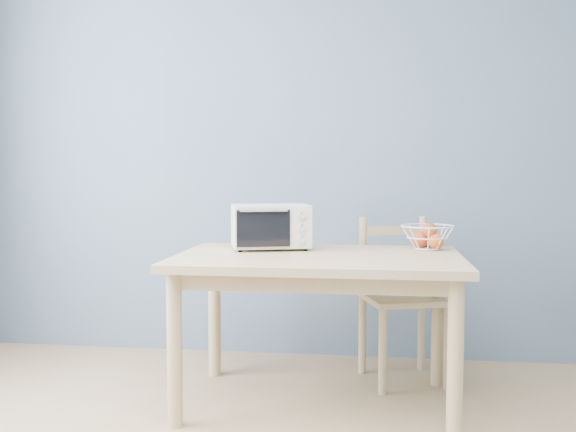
# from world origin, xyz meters

# --- Properties ---
(room) EXTENTS (4.01, 4.51, 2.61)m
(room) POSITION_xyz_m (0.00, 0.00, 1.30)
(room) COLOR tan
(room) RESTS_ON ground
(dining_table) EXTENTS (1.40, 0.90, 0.75)m
(dining_table) POSITION_xyz_m (0.24, 1.39, 0.65)
(dining_table) COLOR tan
(dining_table) RESTS_ON ground
(toaster_oven) EXTENTS (0.46, 0.39, 0.24)m
(toaster_oven) POSITION_xyz_m (-0.05, 1.59, 0.87)
(toaster_oven) COLOR white
(toaster_oven) RESTS_ON dining_table
(fruit_basket) EXTENTS (0.29, 0.29, 0.14)m
(fruit_basket) POSITION_xyz_m (0.79, 1.68, 0.82)
(fruit_basket) COLOR silver
(fruit_basket) RESTS_ON dining_table
(dining_chair) EXTENTS (0.53, 0.53, 0.90)m
(dining_chair) POSITION_xyz_m (0.66, 1.84, 0.44)
(dining_chair) COLOR tan
(dining_chair) RESTS_ON ground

